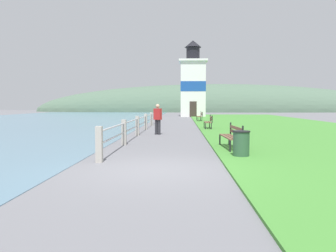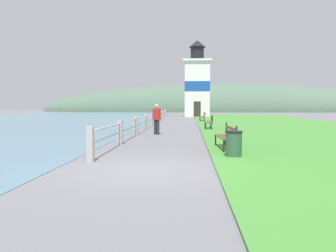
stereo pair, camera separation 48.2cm
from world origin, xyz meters
name	(u,v)px [view 2 (the right image)]	position (x,y,z in m)	size (l,w,h in m)	color
ground_plane	(144,170)	(0.00, 0.00, 0.00)	(160.00, 160.00, 0.00)	slate
grass_verge	(278,126)	(7.79, 16.98, 0.03)	(12.00, 50.93, 0.06)	#428433
seawall_railing	(150,119)	(-1.69, 14.93, 0.60)	(0.18, 28.04, 1.04)	#A8A399
park_bench_near	(227,135)	(2.49, 3.82, 0.54)	(0.59, 2.02, 0.94)	brown
park_bench_midway	(210,121)	(2.44, 13.57, 0.54)	(0.50, 1.73, 0.94)	brown
park_bench_far	(203,116)	(2.40, 23.47, 0.54)	(0.51, 1.86, 0.94)	brown
lighthouse	(197,84)	(2.08, 35.51, 4.26)	(3.68, 3.68, 10.01)	white
person_strolling	(157,118)	(-0.67, 9.59, 0.90)	(0.46, 0.38, 1.66)	#28282D
trash_bin	(234,144)	(2.49, 2.00, 0.42)	(0.54, 0.54, 0.84)	#2D5138
distant_hillside	(221,112)	(8.00, 63.95, 0.00)	(80.00, 16.00, 12.00)	#4C6651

